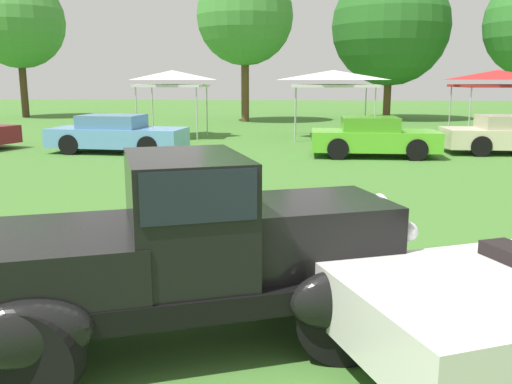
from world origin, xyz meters
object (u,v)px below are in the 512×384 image
object	(u,v)px
canopy_tent_left_field	(172,78)
canopy_tent_right_field	(498,77)
canopy_tent_center_field	(333,77)
feature_pickup_truck	(179,250)
show_car_skyblue	(117,134)
show_car_lime	(373,137)

from	to	relation	value
canopy_tent_left_field	canopy_tent_right_field	size ratio (longest dim) A/B	0.90
canopy_tent_right_field	canopy_tent_center_field	bearing A→B (deg)	178.81
feature_pickup_truck	show_car_skyblue	world-z (taller)	feature_pickup_truck
feature_pickup_truck	canopy_tent_right_field	bearing A→B (deg)	64.00
feature_pickup_truck	canopy_tent_left_field	distance (m)	18.35
show_car_skyblue	canopy_tent_left_field	size ratio (longest dim) A/B	1.66
feature_pickup_truck	show_car_lime	distance (m)	12.93
show_car_lime	canopy_tent_center_field	size ratio (longest dim) A/B	1.16
show_car_lime	canopy_tent_center_field	world-z (taller)	canopy_tent_center_field
canopy_tent_left_field	feature_pickup_truck	bearing A→B (deg)	-76.92
canopy_tent_center_field	canopy_tent_right_field	distance (m)	6.31
show_car_lime	canopy_tent_left_field	size ratio (longest dim) A/B	1.42
canopy_tent_center_field	canopy_tent_right_field	bearing A→B (deg)	-1.19
canopy_tent_left_field	canopy_tent_center_field	xyz separation A→B (m)	(6.50, 0.10, 0.00)
show_car_skyblue	show_car_lime	distance (m)	8.20
feature_pickup_truck	show_car_lime	xyz separation A→B (m)	(3.31, 12.49, -0.26)
show_car_lime	canopy_tent_center_field	xyz separation A→B (m)	(-0.95, 5.41, 1.83)
canopy_tent_left_field	canopy_tent_right_field	world-z (taller)	same
show_car_skyblue	canopy_tent_left_field	world-z (taller)	canopy_tent_left_field
show_car_lime	canopy_tent_right_field	distance (m)	7.75
show_car_skyblue	canopy_tent_right_field	distance (m)	14.55
canopy_tent_left_field	canopy_tent_center_field	bearing A→B (deg)	0.84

